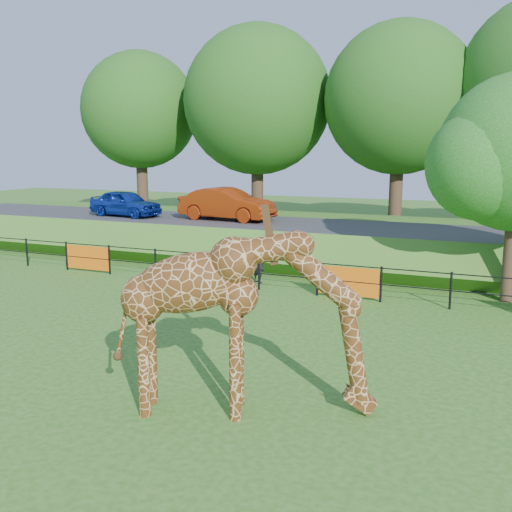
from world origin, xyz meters
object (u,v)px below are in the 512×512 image
object	(u,v)px
giraffe	(245,323)
car_blue	(125,203)
car_red	(227,204)
visitor	(258,263)

from	to	relation	value
giraffe	car_blue	xyz separation A→B (m)	(-12.54, 13.98, 0.42)
giraffe	car_blue	world-z (taller)	giraffe
giraffe	car_red	size ratio (longest dim) A/B	1.04
car_blue	visitor	distance (m)	10.16
visitor	car_red	bearing A→B (deg)	-34.36
giraffe	car_red	xyz separation A→B (m)	(-7.41, 14.51, 0.52)
giraffe	visitor	world-z (taller)	giraffe
giraffe	visitor	xyz separation A→B (m)	(-3.66, 9.23, -0.92)
car_blue	visitor	xyz separation A→B (m)	(8.89, -4.75, -1.34)
car_red	visitor	distance (m)	6.64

